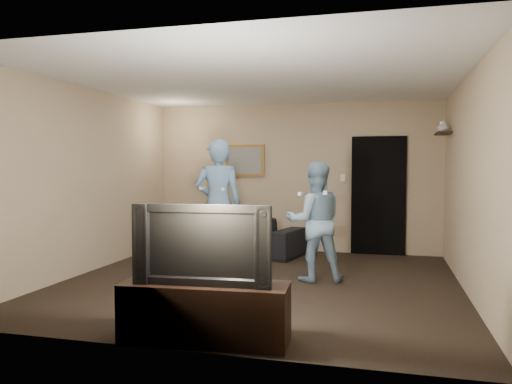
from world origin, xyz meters
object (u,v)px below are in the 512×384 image
(sofa, at_px, (236,234))
(tv_console, at_px, (205,313))
(wii_player_right, at_px, (315,221))
(television, at_px, (205,243))
(wii_player_left, at_px, (218,204))

(sofa, bearing_deg, tv_console, 116.61)
(sofa, bearing_deg, wii_player_right, 146.16)
(sofa, relative_size, wii_player_right, 1.48)
(sofa, distance_m, tv_console, 4.34)
(wii_player_right, bearing_deg, television, -103.31)
(wii_player_left, bearing_deg, wii_player_right, -15.59)
(television, bearing_deg, tv_console, 0.00)
(sofa, relative_size, television, 1.95)
(wii_player_left, distance_m, wii_player_right, 1.54)
(sofa, height_order, tv_console, sofa)
(sofa, height_order, wii_player_left, wii_player_left)
(tv_console, distance_m, wii_player_right, 2.63)
(sofa, distance_m, wii_player_left, 1.45)
(television, bearing_deg, wii_player_right, 72.54)
(tv_console, bearing_deg, wii_player_right, 72.54)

